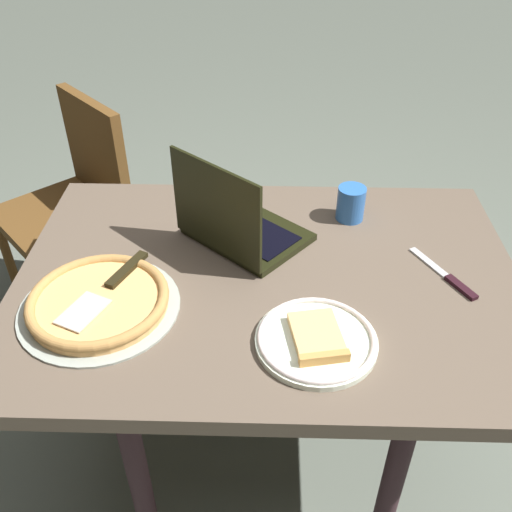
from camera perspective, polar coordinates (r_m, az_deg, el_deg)
ground_plane at (r=1.88m, az=1.00°, el=-18.70°), size 12.00×12.00×0.00m
dining_table at (r=1.41m, az=1.27°, el=-4.27°), size 1.21×0.85×0.70m
laptop at (r=1.43m, az=-1.86°, el=3.17°), size 0.37×0.36×0.25m
pizza_plate at (r=1.19m, az=6.23°, el=-8.41°), size 0.26×0.26×0.04m
pizza_tray at (r=1.30m, az=-15.53°, el=-4.46°), size 0.36×0.36×0.04m
table_knife at (r=1.42m, az=18.96°, el=-2.09°), size 0.12×0.20×0.01m
drink_cup at (r=1.55m, az=9.63°, el=5.30°), size 0.08×0.08×0.09m
chair_near at (r=2.13m, az=-17.69°, el=5.43°), size 0.55×0.55×0.84m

